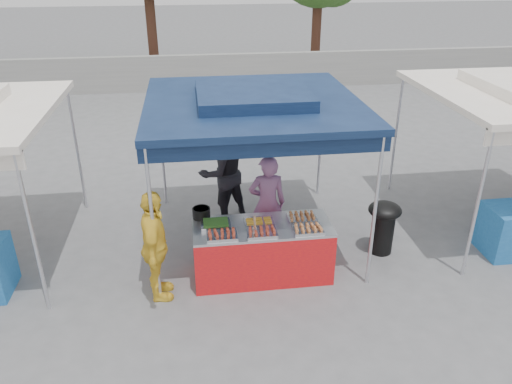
{
  "coord_description": "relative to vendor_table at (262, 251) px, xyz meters",
  "views": [
    {
      "loc": [
        -0.92,
        -6.25,
        4.44
      ],
      "look_at": [
        0.0,
        0.6,
        1.05
      ],
      "focal_mm": 35.0,
      "sensor_mm": 36.0,
      "label": 1
    }
  ],
  "objects": [
    {
      "name": "food_tray_fr",
      "position": [
        0.61,
        -0.24,
        0.46
      ],
      "size": [
        0.42,
        0.3,
        0.07
      ],
      "color": "silver",
      "rests_on": "vendor_table"
    },
    {
      "name": "customer_person",
      "position": [
        -1.51,
        -0.32,
        0.39
      ],
      "size": [
        0.41,
        0.96,
        1.63
      ],
      "primitive_type": "imported",
      "rotation": [
        0.0,
        0.0,
        1.58
      ],
      "color": "yellow",
      "rests_on": "ground_plane"
    },
    {
      "name": "ground_plane",
      "position": [
        0.0,
        0.1,
        -0.43
      ],
      "size": [
        80.0,
        80.0,
        0.0
      ],
      "primitive_type": "plane",
      "color": "slate"
    },
    {
      "name": "back_wall",
      "position": [
        0.0,
        11.1,
        0.17
      ],
      "size": [
        40.0,
        0.25,
        1.2
      ],
      "primitive_type": "cube",
      "color": "gray",
      "rests_on": "ground_plane"
    },
    {
      "name": "skewer_cup",
      "position": [
        -0.14,
        -0.2,
        0.47
      ],
      "size": [
        0.07,
        0.07,
        0.09
      ],
      "primitive_type": "cylinder",
      "color": "silver",
      "rests_on": "vendor_table"
    },
    {
      "name": "food_tray_fl",
      "position": [
        -0.6,
        -0.24,
        0.46
      ],
      "size": [
        0.42,
        0.3,
        0.07
      ],
      "color": "silver",
      "rests_on": "vendor_table"
    },
    {
      "name": "food_tray_bl",
      "position": [
        -0.67,
        0.08,
        0.46
      ],
      "size": [
        0.42,
        0.3,
        0.07
      ],
      "color": "silver",
      "rests_on": "vendor_table"
    },
    {
      "name": "main_canopy",
      "position": [
        0.0,
        1.07,
        1.94
      ],
      "size": [
        3.2,
        3.2,
        2.57
      ],
      "color": "silver",
      "rests_on": "ground_plane"
    },
    {
      "name": "helper_man",
      "position": [
        -0.44,
        1.82,
        0.49
      ],
      "size": [
        1.11,
        1.03,
        1.84
      ],
      "primitive_type": "imported",
      "rotation": [
        0.0,
        0.0,
        3.61
      ],
      "color": "black",
      "rests_on": "ground_plane"
    },
    {
      "name": "crate_stacked",
      "position": [
        0.43,
        0.51,
        -0.01
      ],
      "size": [
        0.44,
        0.31,
        0.26
      ],
      "primitive_type": "cube",
      "color": "#1542AE",
      "rests_on": "crate_right"
    },
    {
      "name": "vendor_woman",
      "position": [
        0.18,
        0.74,
        0.39
      ],
      "size": [
        0.6,
        0.4,
        1.62
      ],
      "primitive_type": "imported",
      "rotation": [
        0.0,
        0.0,
        3.13
      ],
      "color": "#935D8A",
      "rests_on": "ground_plane"
    },
    {
      "name": "vendor_table",
      "position": [
        0.0,
        0.0,
        0.0
      ],
      "size": [
        2.0,
        0.8,
        0.85
      ],
      "color": "red",
      "rests_on": "ground_plane"
    },
    {
      "name": "food_tray_br",
      "position": [
        0.6,
        0.11,
        0.46
      ],
      "size": [
        0.42,
        0.3,
        0.07
      ],
      "color": "silver",
      "rests_on": "vendor_table"
    },
    {
      "name": "cooking_pot",
      "position": [
        -0.86,
        0.36,
        0.5
      ],
      "size": [
        0.26,
        0.26,
        0.15
      ],
      "primitive_type": "cylinder",
      "color": "black",
      "rests_on": "vendor_table"
    },
    {
      "name": "wok_burner",
      "position": [
        2.0,
        0.39,
        0.09
      ],
      "size": [
        0.52,
        0.52,
        0.88
      ],
      "rotation": [
        0.0,
        0.0,
        0.34
      ],
      "color": "black",
      "rests_on": "ground_plane"
    },
    {
      "name": "food_tray_fm",
      "position": [
        -0.05,
        -0.24,
        0.46
      ],
      "size": [
        0.42,
        0.3,
        0.07
      ],
      "color": "silver",
      "rests_on": "vendor_table"
    },
    {
      "name": "crate_left",
      "position": [
        -0.44,
        0.58,
        -0.27
      ],
      "size": [
        0.5,
        0.35,
        0.3
      ],
      "primitive_type": "cube",
      "color": "#1542AE",
      "rests_on": "ground_plane"
    },
    {
      "name": "food_tray_bm",
      "position": [
        -0.05,
        0.05,
        0.46
      ],
      "size": [
        0.42,
        0.3,
        0.07
      ],
      "color": "silver",
      "rests_on": "vendor_table"
    },
    {
      "name": "crate_right",
      "position": [
        0.43,
        0.51,
        -0.28
      ],
      "size": [
        0.47,
        0.33,
        0.28
      ],
      "primitive_type": "cube",
      "color": "#1542AE",
      "rests_on": "ground_plane"
    }
  ]
}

